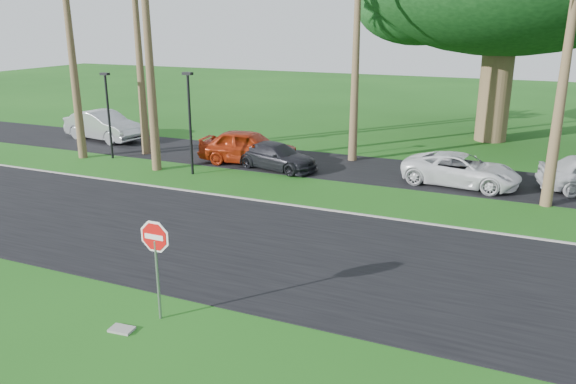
% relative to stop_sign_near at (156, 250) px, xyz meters
% --- Properties ---
extents(ground, '(120.00, 120.00, 0.00)m').
position_rel_stop_sign_near_xyz_m(ground, '(-0.50, 3.00, -1.77)').
color(ground, '#184B12').
rests_on(ground, ground).
extents(road, '(120.00, 8.00, 0.02)m').
position_rel_stop_sign_near_xyz_m(road, '(-0.50, 5.00, -1.76)').
color(road, black).
rests_on(road, ground).
extents(parking_strip, '(120.00, 5.00, 0.02)m').
position_rel_stop_sign_near_xyz_m(parking_strip, '(-0.50, 15.50, -1.76)').
color(parking_strip, black).
rests_on(parking_strip, ground).
extents(curb, '(120.00, 0.12, 0.06)m').
position_rel_stop_sign_near_xyz_m(curb, '(-0.50, 9.05, -1.74)').
color(curb, gray).
rests_on(curb, ground).
extents(stop_sign_near, '(1.05, 0.07, 2.62)m').
position_rel_stop_sign_near_xyz_m(stop_sign_near, '(0.00, 0.00, 0.00)').
color(stop_sign_near, gray).
rests_on(stop_sign_near, ground).
extents(streetlight_left, '(0.45, 0.25, 4.34)m').
position_rel_stop_sign_near_xyz_m(streetlight_left, '(-12.00, 12.50, 0.72)').
color(streetlight_left, black).
rests_on(streetlight_left, ground).
extents(streetlight_right, '(0.45, 0.25, 4.64)m').
position_rel_stop_sign_near_xyz_m(streetlight_right, '(-6.50, 11.50, 0.88)').
color(streetlight_right, black).
rests_on(streetlight_right, ground).
extents(car_silver, '(5.41, 2.64, 1.71)m').
position_rel_stop_sign_near_xyz_m(car_silver, '(-15.45, 15.90, -0.92)').
color(car_silver, '#ADB0B4').
rests_on(car_silver, ground).
extents(car_red, '(5.06, 2.44, 1.67)m').
position_rel_stop_sign_near_xyz_m(car_red, '(-5.02, 14.29, -0.94)').
color(car_red, '#9E260D').
rests_on(car_red, ground).
extents(car_dark, '(4.47, 2.57, 1.22)m').
position_rel_stop_sign_near_xyz_m(car_dark, '(-3.32, 13.87, -1.16)').
color(car_dark, black).
rests_on(car_dark, ground).
extents(car_minivan, '(5.09, 2.72, 1.36)m').
position_rel_stop_sign_near_xyz_m(car_minivan, '(5.11, 14.49, -1.09)').
color(car_minivan, silver).
rests_on(car_minivan, ground).
extents(utility_slab, '(0.58, 0.40, 0.06)m').
position_rel_stop_sign_near_xyz_m(utility_slab, '(-0.49, -0.82, -1.74)').
color(utility_slab, gray).
rests_on(utility_slab, ground).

